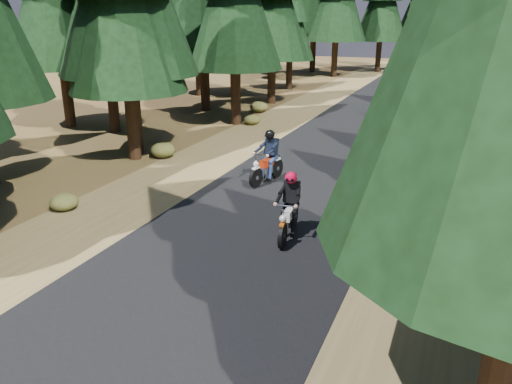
# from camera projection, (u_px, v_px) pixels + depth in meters

# --- Properties ---
(ground) EXTENTS (120.00, 120.00, 0.00)m
(ground) POSITION_uv_depth(u_px,v_px,m) (232.00, 254.00, 12.14)
(ground) COLOR #442C18
(ground) RESTS_ON ground
(road) EXTENTS (6.00, 100.00, 0.01)m
(road) POSITION_uv_depth(u_px,v_px,m) (297.00, 190.00, 16.48)
(road) COLOR black
(road) RESTS_ON ground
(shoulder_l) EXTENTS (3.20, 100.00, 0.01)m
(shoulder_l) POSITION_uv_depth(u_px,v_px,m) (177.00, 174.00, 18.16)
(shoulder_l) COLOR brown
(shoulder_l) RESTS_ON ground
(shoulder_r) EXTENTS (3.20, 100.00, 0.01)m
(shoulder_r) POSITION_uv_depth(u_px,v_px,m) (444.00, 210.00, 14.80)
(shoulder_r) COLOR brown
(shoulder_r) RESTS_ON ground
(log_near) EXTENTS (5.57, 3.39, 0.32)m
(log_near) POSITION_uv_depth(u_px,v_px,m) (511.00, 187.00, 16.33)
(log_near) COLOR #4C4233
(log_near) RESTS_ON ground
(understory_shrubs) EXTENTS (15.07, 27.81, 0.70)m
(understory_shrubs) POSITION_uv_depth(u_px,v_px,m) (341.00, 158.00, 19.24)
(understory_shrubs) COLOR #474C1E
(understory_shrubs) RESTS_ON ground
(rider_lead) EXTENTS (0.79, 2.01, 1.74)m
(rider_lead) POSITION_uv_depth(u_px,v_px,m) (289.00, 217.00, 12.80)
(rider_lead) COLOR silver
(rider_lead) RESTS_ON road
(rider_follow) EXTENTS (1.00, 2.11, 1.81)m
(rider_follow) POSITION_uv_depth(u_px,v_px,m) (267.00, 166.00, 17.08)
(rider_follow) COLOR #A1230A
(rider_follow) RESTS_ON road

